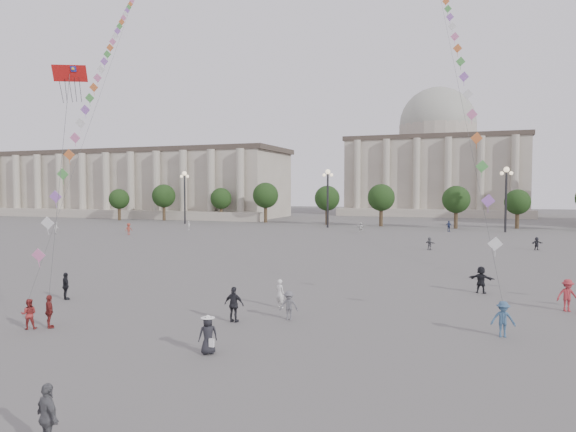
% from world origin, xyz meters
% --- Properties ---
extents(ground, '(360.00, 360.00, 0.00)m').
position_xyz_m(ground, '(0.00, 0.00, 0.00)').
color(ground, '#54514F').
rests_on(ground, ground).
extents(hall_west, '(84.00, 26.22, 17.20)m').
position_xyz_m(hall_west, '(-75.00, 93.89, 8.43)').
color(hall_west, '#9F9686').
rests_on(hall_west, ground).
extents(hall_central, '(48.30, 34.30, 35.50)m').
position_xyz_m(hall_central, '(0.00, 129.22, 14.23)').
color(hall_central, '#9F9686').
rests_on(hall_central, ground).
extents(tree_row, '(137.12, 5.12, 8.00)m').
position_xyz_m(tree_row, '(0.00, 78.00, 5.39)').
color(tree_row, '#382B1C').
rests_on(tree_row, ground).
extents(lamp_post_far_west, '(2.00, 0.90, 10.65)m').
position_xyz_m(lamp_post_far_west, '(-45.00, 70.00, 7.35)').
color(lamp_post_far_west, '#262628').
rests_on(lamp_post_far_west, ground).
extents(lamp_post_mid_west, '(2.00, 0.90, 10.65)m').
position_xyz_m(lamp_post_mid_west, '(-15.00, 70.00, 7.35)').
color(lamp_post_mid_west, '#262628').
rests_on(lamp_post_mid_west, ground).
extents(lamp_post_mid_east, '(2.00, 0.90, 10.65)m').
position_xyz_m(lamp_post_mid_east, '(15.00, 70.00, 7.35)').
color(lamp_post_mid_east, '#262628').
rests_on(lamp_post_mid_east, ground).
extents(person_crowd_0, '(1.16, 0.92, 1.84)m').
position_xyz_m(person_crowd_0, '(6.28, 68.00, 0.92)').
color(person_crowd_0, navy).
rests_on(person_crowd_0, ground).
extents(person_crowd_1, '(1.09, 1.12, 1.82)m').
position_xyz_m(person_crowd_1, '(-52.25, 43.38, 0.91)').
color(person_crowd_1, white).
rests_on(person_crowd_1, ground).
extents(person_crowd_2, '(1.05, 1.33, 1.80)m').
position_xyz_m(person_crowd_2, '(-39.78, 45.14, 0.90)').
color(person_crowd_2, '#983729').
rests_on(person_crowd_2, ground).
extents(person_crowd_3, '(1.77, 0.92, 1.83)m').
position_xyz_m(person_crowd_3, '(10.74, 16.32, 0.91)').
color(person_crowd_3, black).
rests_on(person_crowd_3, ground).
extents(person_crowd_4, '(1.54, 1.34, 1.68)m').
position_xyz_m(person_crowd_4, '(-7.11, 61.66, 0.84)').
color(person_crowd_4, silver).
rests_on(person_crowd_4, ground).
extents(person_crowd_6, '(1.09, 0.72, 1.57)m').
position_xyz_m(person_crowd_6, '(0.96, 5.18, 0.78)').
color(person_crowd_6, '#58585D').
rests_on(person_crowd_6, ground).
extents(person_crowd_8, '(1.33, 0.95, 1.87)m').
position_xyz_m(person_crowd_8, '(15.34, 12.46, 0.93)').
color(person_crowd_8, maroon).
rests_on(person_crowd_8, ground).
extents(person_crowd_9, '(1.44, 1.06, 1.51)m').
position_xyz_m(person_crowd_9, '(17.05, 44.72, 0.75)').
color(person_crowd_9, black).
rests_on(person_crowd_9, ground).
extents(person_crowd_10, '(0.41, 0.58, 1.49)m').
position_xyz_m(person_crowd_10, '(-35.96, 56.48, 0.75)').
color(person_crowd_10, beige).
rests_on(person_crowd_10, ground).
extents(person_crowd_12, '(1.34, 1.22, 1.49)m').
position_xyz_m(person_crowd_12, '(5.41, 40.81, 0.74)').
color(person_crowd_12, slate).
rests_on(person_crowd_12, ground).
extents(person_crowd_13, '(0.73, 0.63, 1.70)m').
position_xyz_m(person_crowd_13, '(-0.51, 7.71, 0.85)').
color(person_crowd_13, silver).
rests_on(person_crowd_13, ground).
extents(tourist_0, '(1.02, 0.95, 1.69)m').
position_xyz_m(tourist_0, '(-9.87, -0.48, 0.84)').
color(tourist_0, maroon).
rests_on(tourist_0, ground).
extents(tourist_1, '(1.08, 0.91, 1.74)m').
position_xyz_m(tourist_1, '(-14.09, 5.08, 0.87)').
color(tourist_1, black).
rests_on(tourist_1, ground).
extents(tourist_3, '(1.17, 0.81, 1.85)m').
position_xyz_m(tourist_3, '(-0.40, -10.00, 0.92)').
color(tourist_3, '#58595D').
rests_on(tourist_3, ground).
extents(tourist_4, '(1.11, 0.47, 1.88)m').
position_xyz_m(tourist_4, '(-1.60, 3.75, 0.94)').
color(tourist_4, black).
rests_on(tourist_4, ground).
extents(kite_flyer_0, '(0.94, 0.90, 1.53)m').
position_xyz_m(kite_flyer_0, '(-10.69, -0.98, 0.76)').
color(kite_flyer_0, maroon).
rests_on(kite_flyer_0, ground).
extents(kite_flyer_1, '(1.15, 0.71, 1.72)m').
position_xyz_m(kite_flyer_1, '(11.60, 5.68, 0.86)').
color(kite_flyer_1, '#335272').
rests_on(kite_flyer_1, ground).
extents(hat_person, '(0.96, 0.92, 1.69)m').
position_xyz_m(hat_person, '(-0.33, -1.35, 0.87)').
color(hat_person, black).
rests_on(hat_person, ground).
extents(dragon_kite, '(3.79, 4.48, 16.03)m').
position_xyz_m(dragon_kite, '(-15.16, 6.99, 13.93)').
color(dragon_kite, '#B21413').
rests_on(dragon_kite, ground).
extents(kite_train_west, '(26.46, 43.78, 62.42)m').
position_xyz_m(kite_train_west, '(-24.46, 22.34, 20.28)').
color(kite_train_west, '#3F3F3F').
rests_on(kite_train_west, ground).
extents(kite_train_mid, '(9.01, 57.33, 73.90)m').
position_xyz_m(kite_train_mid, '(7.16, 36.40, 25.44)').
color(kite_train_mid, '#3F3F3F').
rests_on(kite_train_mid, ground).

